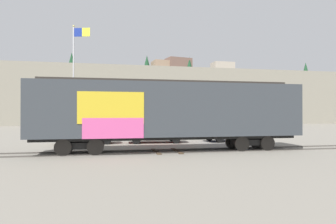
% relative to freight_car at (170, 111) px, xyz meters
% --- Properties ---
extents(ground_plane, '(260.00, 260.00, 0.00)m').
position_rel_freight_car_xyz_m(ground_plane, '(-0.29, 0.00, -2.44)').
color(ground_plane, slate).
extents(track, '(60.01, 2.83, 0.08)m').
position_rel_freight_car_xyz_m(track, '(0.85, -0.01, -2.40)').
color(track, '#4C4742').
rests_on(track, ground_plane).
extents(freight_car, '(15.93, 2.96, 4.31)m').
position_rel_freight_car_xyz_m(freight_car, '(0.00, 0.00, 0.00)').
color(freight_car, '#33383D').
rests_on(freight_car, ground_plane).
extents(flagpole, '(1.50, 0.52, 10.03)m').
position_rel_freight_car_xyz_m(flagpole, '(-6.28, 9.48, 3.80)').
color(flagpole, silver).
rests_on(flagpole, ground_plane).
extents(hillside, '(147.88, 36.51, 17.30)m').
position_rel_freight_car_xyz_m(hillside, '(-0.26, 62.05, 3.80)').
color(hillside, gray).
rests_on(hillside, ground_plane).
extents(parked_car_tan, '(4.63, 2.17, 1.70)m').
position_rel_freight_car_xyz_m(parked_car_tan, '(-5.34, 5.86, -1.58)').
color(parked_car_tan, '#9E8966').
rests_on(parked_car_tan, ground_plane).
extents(parked_car_red, '(4.57, 2.15, 1.69)m').
position_rel_freight_car_xyz_m(parked_car_red, '(0.05, 5.74, -1.58)').
color(parked_car_red, '#B21E1E').
rests_on(parked_car_red, ground_plane).
extents(parked_car_blue, '(4.99, 2.50, 1.86)m').
position_rel_freight_car_xyz_m(parked_car_blue, '(6.47, 5.74, -1.51)').
color(parked_car_blue, navy).
rests_on(parked_car_blue, ground_plane).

